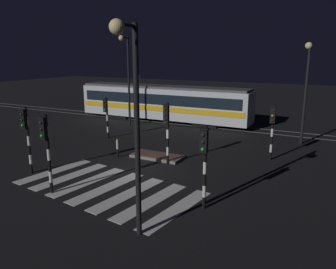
% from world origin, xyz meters
% --- Properties ---
extents(ground_plane, '(120.00, 120.00, 0.00)m').
position_xyz_m(ground_plane, '(0.00, 0.00, 0.00)').
color(ground_plane, black).
extents(rail_near, '(80.00, 0.12, 0.03)m').
position_xyz_m(rail_near, '(0.00, 11.70, 0.01)').
color(rail_near, '#59595E').
rests_on(rail_near, ground).
extents(rail_far, '(80.00, 0.12, 0.03)m').
position_xyz_m(rail_far, '(0.00, 13.13, 0.01)').
color(rail_far, '#59595E').
rests_on(rail_far, ground).
extents(crosswalk_zebra, '(8.95, 5.49, 0.02)m').
position_xyz_m(crosswalk_zebra, '(0.00, -2.82, 0.01)').
color(crosswalk_zebra, silver).
rests_on(crosswalk_zebra, ground).
extents(traffic_island, '(3.06, 1.41, 0.18)m').
position_xyz_m(traffic_island, '(-0.23, 2.30, 0.09)').
color(traffic_island, slate).
rests_on(traffic_island, ground).
extents(traffic_light_corner_near_left, '(0.36, 0.42, 3.44)m').
position_xyz_m(traffic_light_corner_near_left, '(-4.71, -3.11, 2.27)').
color(traffic_light_corner_near_left, black).
rests_on(traffic_light_corner_near_left, ground).
extents(traffic_light_median_centre, '(0.36, 0.42, 3.46)m').
position_xyz_m(traffic_light_median_centre, '(0.85, 1.47, 2.28)').
color(traffic_light_median_centre, black).
rests_on(traffic_light_median_centre, ground).
extents(traffic_light_corner_far_left, '(0.36, 0.42, 3.02)m').
position_xyz_m(traffic_light_corner_far_left, '(-5.81, 4.75, 1.99)').
color(traffic_light_corner_far_left, black).
rests_on(traffic_light_corner_far_left, ground).
extents(traffic_light_corner_near_right, '(0.36, 0.42, 3.39)m').
position_xyz_m(traffic_light_corner_near_right, '(4.72, -2.83, 2.24)').
color(traffic_light_corner_near_right, black).
rests_on(traffic_light_corner_near_right, ground).
extents(traffic_light_kerb_mid_left, '(0.36, 0.42, 3.54)m').
position_xyz_m(traffic_light_kerb_mid_left, '(-1.81, -4.52, 2.34)').
color(traffic_light_kerb_mid_left, black).
rests_on(traffic_light_kerb_mid_left, ground).
extents(traffic_light_corner_far_right, '(0.36, 0.42, 3.25)m').
position_xyz_m(traffic_light_corner_far_right, '(5.81, 4.90, 2.15)').
color(traffic_light_corner_far_right, black).
rests_on(traffic_light_corner_far_right, ground).
extents(street_lamp_near_kerb, '(0.44, 1.21, 6.92)m').
position_xyz_m(street_lamp_near_kerb, '(3.49, -5.85, 4.41)').
color(street_lamp_near_kerb, black).
rests_on(street_lamp_near_kerb, ground).
extents(street_lamp_trackside_left, '(0.44, 1.21, 7.49)m').
position_xyz_m(street_lamp_trackside_left, '(-6.95, 9.17, 4.72)').
color(street_lamp_trackside_left, black).
rests_on(street_lamp_trackside_left, ground).
extents(street_lamp_trackside_right, '(0.44, 1.21, 6.74)m').
position_xyz_m(street_lamp_trackside_right, '(6.97, 9.45, 4.31)').
color(street_lamp_trackside_right, black).
rests_on(street_lamp_trackside_right, ground).
extents(tram, '(16.48, 2.58, 4.15)m').
position_xyz_m(tram, '(-5.36, 12.41, 1.75)').
color(tram, silver).
rests_on(tram, ground).
extents(bollard_island_edge, '(0.12, 0.12, 1.11)m').
position_xyz_m(bollard_island_edge, '(-2.39, 1.29, 0.56)').
color(bollard_island_edge, black).
rests_on(bollard_island_edge, ground).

